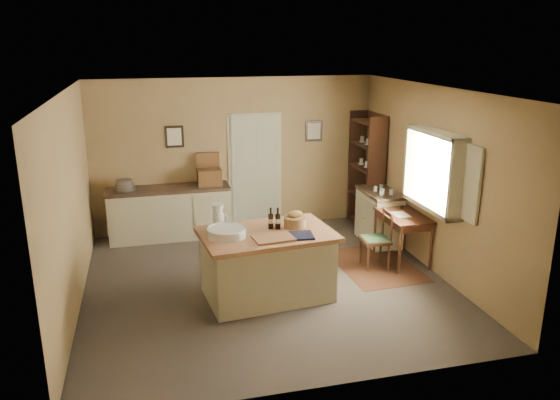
# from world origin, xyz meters

# --- Properties ---
(ground) EXTENTS (5.00, 5.00, 0.00)m
(ground) POSITION_xyz_m (0.00, 0.00, 0.00)
(ground) COLOR #4D433A
(ground) RESTS_ON ground
(wall_back) EXTENTS (5.00, 0.10, 2.70)m
(wall_back) POSITION_xyz_m (0.00, 2.50, 1.35)
(wall_back) COLOR #95784F
(wall_back) RESTS_ON ground
(wall_front) EXTENTS (5.00, 0.10, 2.70)m
(wall_front) POSITION_xyz_m (0.00, -2.50, 1.35)
(wall_front) COLOR #95784F
(wall_front) RESTS_ON ground
(wall_left) EXTENTS (0.10, 5.00, 2.70)m
(wall_left) POSITION_xyz_m (-2.50, 0.00, 1.35)
(wall_left) COLOR #95784F
(wall_left) RESTS_ON ground
(wall_right) EXTENTS (0.10, 5.00, 2.70)m
(wall_right) POSITION_xyz_m (2.50, 0.00, 1.35)
(wall_right) COLOR #95784F
(wall_right) RESTS_ON ground
(ceiling) EXTENTS (5.00, 5.00, 0.00)m
(ceiling) POSITION_xyz_m (0.00, 0.00, 2.70)
(ceiling) COLOR silver
(ceiling) RESTS_ON wall_back
(door) EXTENTS (0.97, 0.06, 2.11)m
(door) POSITION_xyz_m (0.35, 2.47, 1.05)
(door) COLOR #ADAE93
(door) RESTS_ON ground
(framed_prints) EXTENTS (2.82, 0.02, 0.38)m
(framed_prints) POSITION_xyz_m (0.20, 2.48, 1.72)
(framed_prints) COLOR black
(framed_prints) RESTS_ON ground
(window) EXTENTS (0.25, 1.99, 1.12)m
(window) POSITION_xyz_m (2.42, -0.20, 1.55)
(window) COLOR #B5AF8C
(window) RESTS_ON ground
(work_island) EXTENTS (1.82, 1.29, 1.20)m
(work_island) POSITION_xyz_m (-0.09, -0.40, 0.48)
(work_island) COLOR #B5AF8C
(work_island) RESTS_ON ground
(sideboard) EXTENTS (2.06, 0.59, 1.18)m
(sideboard) POSITION_xyz_m (-1.21, 2.20, 0.48)
(sideboard) COLOR #B5AF8C
(sideboard) RESTS_ON ground
(rug) EXTENTS (1.16, 1.64, 0.01)m
(rug) POSITION_xyz_m (1.75, 0.20, 0.00)
(rug) COLOR #502A15
(rug) RESTS_ON ground
(writing_desk) EXTENTS (0.59, 0.96, 0.82)m
(writing_desk) POSITION_xyz_m (2.20, 0.26, 0.67)
(writing_desk) COLOR #371B10
(writing_desk) RESTS_ON ground
(desk_chair) EXTENTS (0.41, 0.41, 0.86)m
(desk_chair) POSITION_xyz_m (1.71, 0.16, 0.43)
(desk_chair) COLOR #311A11
(desk_chair) RESTS_ON ground
(right_cabinet) EXTENTS (0.53, 0.95, 0.99)m
(right_cabinet) POSITION_xyz_m (2.20, 1.13, 0.46)
(right_cabinet) COLOR #B5AF8C
(right_cabinet) RESTS_ON ground
(shelving_unit) EXTENTS (0.35, 0.93, 2.07)m
(shelving_unit) POSITION_xyz_m (2.35, 2.00, 1.03)
(shelving_unit) COLOR #311A11
(shelving_unit) RESTS_ON ground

